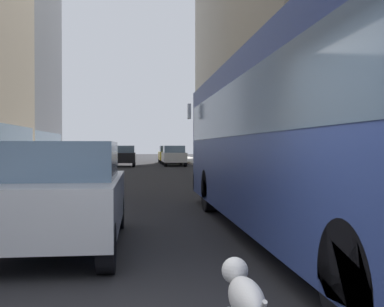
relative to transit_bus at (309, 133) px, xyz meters
The scene contains 11 objects.
ground_plane 30.98m from the transit_bus, 95.19° to the left, with size 120.00×120.00×0.00m, color #232326.
sidewalk_left 32.00m from the transit_bus, 105.43° to the left, with size 2.40×110.00×0.15m, color #ADA89E.
sidewalk_right 30.98m from the transit_bus, 84.62° to the left, with size 2.40×110.00×0.15m, color #ADA89E.
transit_bus is the anchor object (origin of this frame).
car_yellow_taxi 36.65m from the transit_bus, 90.00° to the left, with size 1.84×4.48×1.62m.
car_silver_sedan 4.12m from the transit_bus, behind, with size 1.80×4.06×1.62m.
car_red_coupe 36.37m from the transit_bus, 98.86° to the left, with size 1.83×4.76×1.62m.
car_blue_hatchback 8.92m from the transit_bus, 129.16° to the left, with size 1.73×4.79×1.62m.
car_black_suv 29.99m from the transit_bus, 97.67° to the left, with size 1.86×3.99×1.62m.
car_white_van 30.65m from the transit_bus, 90.00° to the left, with size 1.76×4.76×1.62m.
dalmatian_dog 5.08m from the transit_bus, 115.25° to the right, with size 0.22×0.96×0.72m.
Camera 1 is at (-0.01, -3.41, 1.55)m, focal length 44.42 mm.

